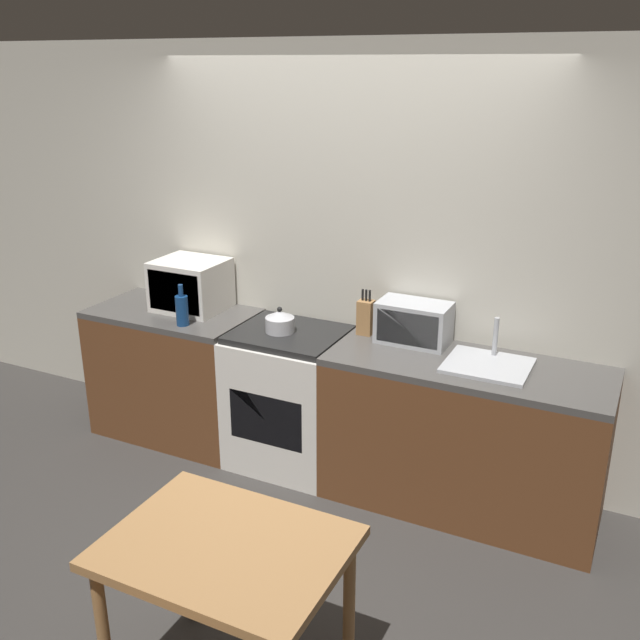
% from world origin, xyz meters
% --- Properties ---
extents(ground_plane, '(16.00, 16.00, 0.00)m').
position_xyz_m(ground_plane, '(0.00, 0.00, 0.00)').
color(ground_plane, '#33302D').
extents(wall_back, '(10.00, 0.06, 2.60)m').
position_xyz_m(wall_back, '(0.00, 1.19, 1.30)').
color(wall_back, beige).
rests_on(wall_back, ground_plane).
extents(counter_left_run, '(1.09, 0.62, 0.90)m').
position_xyz_m(counter_left_run, '(-1.13, 0.85, 0.45)').
color(counter_left_run, brown).
rests_on(counter_left_run, ground_plane).
extents(counter_right_run, '(1.56, 0.62, 0.90)m').
position_xyz_m(counter_right_run, '(0.89, 0.85, 0.45)').
color(counter_right_run, brown).
rests_on(counter_right_run, ground_plane).
extents(stove_range, '(0.69, 0.62, 0.90)m').
position_xyz_m(stove_range, '(-0.24, 0.84, 0.45)').
color(stove_range, silver).
rests_on(stove_range, ground_plane).
extents(kettle, '(0.18, 0.18, 0.16)m').
position_xyz_m(kettle, '(-0.28, 0.82, 0.97)').
color(kettle, '#B7B7BC').
rests_on(kettle, stove_range).
extents(microwave, '(0.45, 0.39, 0.33)m').
position_xyz_m(microwave, '(-1.03, 0.94, 1.07)').
color(microwave, silver).
rests_on(microwave, counter_left_run).
extents(bottle, '(0.08, 0.08, 0.27)m').
position_xyz_m(bottle, '(-0.89, 0.65, 1.00)').
color(bottle, navy).
rests_on(bottle, counter_left_run).
extents(knife_block, '(0.09, 0.08, 0.28)m').
position_xyz_m(knife_block, '(0.20, 1.02, 1.01)').
color(knife_block, '#9E7042').
rests_on(knife_block, counter_right_run).
extents(toaster_oven, '(0.42, 0.24, 0.25)m').
position_xyz_m(toaster_oven, '(0.51, 1.01, 1.02)').
color(toaster_oven, '#ADAFB5').
rests_on(toaster_oven, counter_right_run).
extents(sink_basin, '(0.45, 0.40, 0.24)m').
position_xyz_m(sink_basin, '(0.99, 0.85, 0.92)').
color(sink_basin, '#ADAFB5').
rests_on(sink_basin, counter_right_run).
extents(dining_table, '(0.91, 0.69, 0.74)m').
position_xyz_m(dining_table, '(0.43, -0.88, 0.64)').
color(dining_table, '#9E7042').
rests_on(dining_table, ground_plane).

